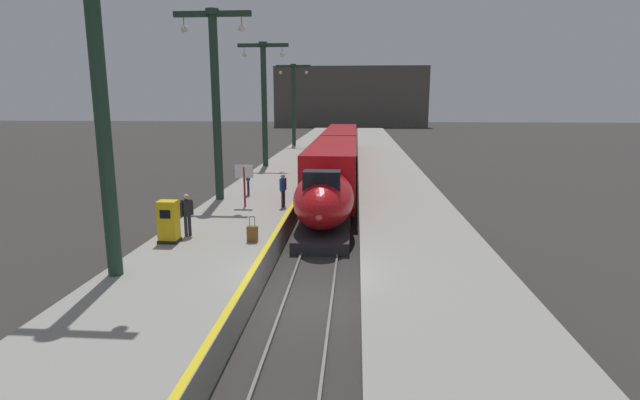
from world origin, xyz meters
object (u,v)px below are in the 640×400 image
(station_column_far, at_px, (264,93))
(departure_info_board, at_px, (244,177))
(station_column_mid, at_px, (215,89))
(ticket_machine_yellow, at_px, (169,223))
(highspeed_train_main, at_px, (337,158))
(passenger_mid_platform, at_px, (283,188))
(passenger_near_edge, at_px, (187,212))
(station_column_near, at_px, (100,89))
(rolling_suitcase, at_px, (252,234))
(station_column_distant, at_px, (294,97))
(passenger_far_waiting, at_px, (248,178))

(station_column_far, bearing_deg, departure_info_board, -83.34)
(station_column_mid, bearing_deg, station_column_far, 90.00)
(departure_info_board, bearing_deg, ticket_machine_yellow, -102.76)
(highspeed_train_main, distance_m, ticket_machine_yellow, 20.81)
(station_column_far, bearing_deg, passenger_mid_platform, -76.30)
(station_column_far, height_order, passenger_near_edge, station_column_far)
(station_column_near, bearing_deg, highspeed_train_main, 75.95)
(ticket_machine_yellow, bearing_deg, highspeed_train_main, 74.53)
(rolling_suitcase, bearing_deg, station_column_mid, 113.73)
(station_column_far, height_order, station_column_distant, station_column_far)
(station_column_distant, height_order, passenger_far_waiting, station_column_distant)
(station_column_far, bearing_deg, passenger_far_waiting, -83.99)
(passenger_far_waiting, distance_m, departure_info_board, 3.13)
(passenger_near_edge, bearing_deg, station_column_distant, 91.11)
(passenger_near_edge, relative_size, departure_info_board, 0.80)
(ticket_machine_yellow, bearing_deg, passenger_far_waiting, 84.26)
(station_column_near, height_order, ticket_machine_yellow, station_column_near)
(station_column_far, xyz_separation_m, station_column_distant, (0.00, 18.48, -0.20))
(station_column_mid, bearing_deg, passenger_mid_platform, -25.21)
(highspeed_train_main, distance_m, departure_info_board, 14.27)
(highspeed_train_main, bearing_deg, station_column_mid, -116.47)
(highspeed_train_main, height_order, station_column_far, station_column_far)
(station_column_near, xyz_separation_m, rolling_suitcase, (3.47, 3.83, -5.28))
(station_column_distant, distance_m, passenger_far_waiting, 31.20)
(departure_info_board, bearing_deg, rolling_suitcase, -74.63)
(station_column_distant, xyz_separation_m, rolling_suitcase, (3.47, -39.97, -5.30))
(station_column_mid, xyz_separation_m, passenger_mid_platform, (3.74, -1.76, -4.86))
(passenger_far_waiting, relative_size, rolling_suitcase, 1.72)
(passenger_far_waiting, xyz_separation_m, rolling_suitcase, (2.17, -9.14, -0.69))
(station_column_mid, bearing_deg, station_column_near, -90.00)
(departure_info_board, bearing_deg, station_column_mid, 134.85)
(passenger_near_edge, height_order, ticket_machine_yellow, passenger_near_edge)
(highspeed_train_main, height_order, passenger_far_waiting, highspeed_train_main)
(station_column_near, xyz_separation_m, passenger_mid_platform, (3.74, 9.97, -4.60))
(station_column_mid, height_order, passenger_mid_platform, station_column_mid)
(highspeed_train_main, relative_size, departure_info_board, 17.78)
(station_column_far, relative_size, passenger_mid_platform, 5.74)
(rolling_suitcase, bearing_deg, passenger_far_waiting, 103.38)
(station_column_mid, xyz_separation_m, passenger_near_edge, (0.77, -7.32, -4.86))
(highspeed_train_main, xyz_separation_m, passenger_far_waiting, (-4.60, -10.61, 0.11))
(passenger_mid_platform, xyz_separation_m, departure_info_board, (-1.94, -0.05, 0.52))
(highspeed_train_main, height_order, passenger_mid_platform, highspeed_train_main)
(passenger_near_edge, xyz_separation_m, departure_info_board, (1.03, 5.52, 0.52))
(passenger_near_edge, bearing_deg, station_column_far, 92.10)
(rolling_suitcase, bearing_deg, ticket_machine_yellow, -174.45)
(departure_info_board, bearing_deg, highspeed_train_main, 73.28)
(passenger_mid_platform, height_order, passenger_far_waiting, same)
(station_column_mid, distance_m, passenger_near_edge, 8.82)
(station_column_far, distance_m, rolling_suitcase, 22.45)
(station_column_near, relative_size, passenger_near_edge, 5.51)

